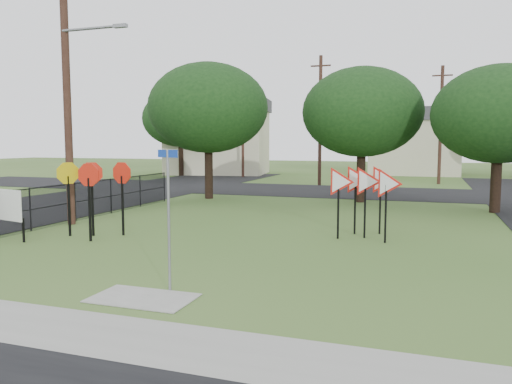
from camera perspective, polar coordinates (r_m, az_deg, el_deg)
ground at (r=12.21m, az=-6.82°, el=-8.76°), size 140.00×140.00×0.00m
sidewalk at (r=8.79m, az=-19.22°, el=-14.78°), size 30.00×1.60×0.02m
planting_strip at (r=7.96m, az=-24.81°, el=-17.24°), size 30.00×0.80×0.02m
street_left at (r=27.02m, az=-20.66°, el=-1.10°), size 8.00×50.00×0.02m
street_far at (r=31.22m, az=9.34°, el=0.06°), size 60.00×8.00×0.02m
curb_pad at (r=10.19m, az=-12.83°, el=-11.75°), size 2.00×1.20×0.02m
street_name_sign at (r=10.21m, az=-9.95°, el=-2.12°), size 0.56×0.24×2.89m
stop_sign_cluster at (r=16.72m, az=-18.16°, el=1.17°), size 2.17×1.29×2.42m
yield_sign_cluster at (r=16.21m, az=12.37°, el=0.86°), size 2.46×1.79×2.32m
info_board at (r=17.07m, az=-26.43°, el=-1.55°), size 1.26×0.33×1.60m
utility_pole_main at (r=19.69m, az=-20.70°, el=11.67°), size 3.55×0.33×10.00m
far_pole_a at (r=35.40m, az=7.34°, el=8.19°), size 1.40×0.24×9.00m
far_pole_b at (r=38.67m, az=20.36°, el=7.29°), size 1.40×0.24×8.50m
far_pole_c at (r=43.40m, az=-1.52°, el=7.76°), size 1.40×0.24×9.00m
fence_run at (r=21.29m, az=-18.03°, el=-0.66°), size 0.05×11.55×1.50m
house_left at (r=48.58m, az=-4.30°, el=6.41°), size 10.58×8.88×7.20m
house_mid at (r=50.65m, az=17.73°, el=5.56°), size 8.40×8.40×6.20m
tree_near_left at (r=27.11m, az=-5.49°, el=9.52°), size 6.40×6.40×7.27m
tree_near_mid at (r=25.87m, az=12.04°, el=8.91°), size 6.00×6.00×6.80m
tree_near_right at (r=23.83m, az=26.03°, el=7.98°), size 5.60×5.60×6.33m
tree_far_left at (r=45.87m, az=-8.63°, el=8.31°), size 6.80×6.80×7.73m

